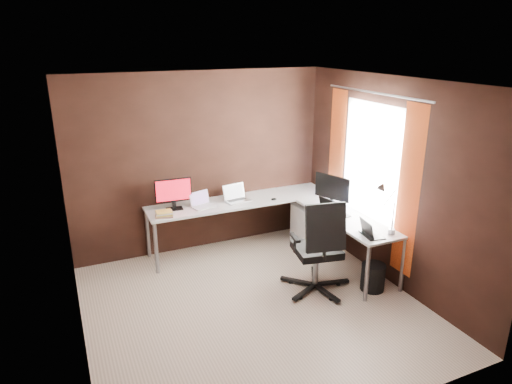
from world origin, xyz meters
TOP-DOWN VIEW (x-y plane):
  - room at (0.34, 0.07)m, footprint 3.60×3.60m
  - desk at (0.84, 1.04)m, footprint 2.65×2.25m
  - drawer_pedestal at (1.43, 1.15)m, footprint 0.42×0.50m
  - monitor_left at (-0.47, 1.54)m, footprint 0.48×0.15m
  - monitor_right at (1.51, 0.77)m, footprint 0.24×0.50m
  - laptop_white at (-0.11, 1.49)m, footprint 0.34×0.28m
  - laptop_silver at (0.41, 1.52)m, footprint 0.37×0.29m
  - laptop_black_big at (1.34, 0.48)m, footprint 0.32×0.40m
  - laptop_black_small at (1.37, -0.24)m, footprint 0.25×0.32m
  - book_stack at (-0.66, 1.34)m, footprint 0.26×0.23m
  - mouse_left at (-0.59, 1.30)m, footprint 0.10×0.08m
  - mouse_corner at (0.89, 1.30)m, footprint 0.09×0.07m
  - desk_lamp at (1.57, -0.23)m, footprint 0.19×0.22m
  - office_chair at (0.85, 0.03)m, footprint 0.66×0.68m
  - wastebasket at (1.48, -0.24)m, footprint 0.34×0.34m

SIDE VIEW (x-z plane):
  - wastebasket at x=1.48m, z-range 0.00..0.33m
  - drawer_pedestal at x=1.43m, z-range 0.00..0.60m
  - office_chair at x=0.85m, z-range -0.24..0.93m
  - desk at x=0.84m, z-range 0.31..1.04m
  - mouse_corner at x=0.89m, z-range 0.73..0.76m
  - mouse_left at x=-0.59m, z-range 0.73..0.76m
  - book_stack at x=-0.66m, z-range 0.73..0.80m
  - laptop_black_small at x=1.37m, z-range 0.68..0.87m
  - laptop_white at x=-0.11m, z-range 0.68..0.87m
  - laptop_silver at x=0.41m, z-range 0.67..0.89m
  - laptop_black_big at x=1.34m, z-range 0.66..0.90m
  - monitor_left at x=-0.47m, z-range 0.76..1.18m
  - monitor_right at x=1.51m, z-range 0.76..1.20m
  - desk_lamp at x=1.57m, z-range 0.81..1.40m
  - room at x=0.34m, z-range 0.03..2.53m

